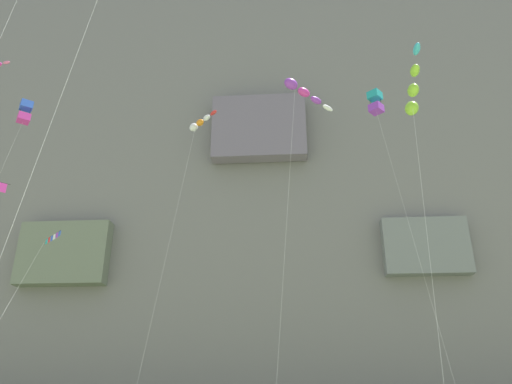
% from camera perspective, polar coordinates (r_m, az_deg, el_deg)
% --- Properties ---
extents(cliff_face, '(180.00, 29.00, 71.70)m').
position_cam_1_polar(cliff_face, '(80.29, 1.04, 1.45)').
color(cliff_face, slate).
rests_on(cliff_face, ground).
extents(kite_banner_mid_center, '(2.40, 6.68, 12.36)m').
position_cam_1_polar(kite_banner_mid_center, '(34.33, -23.34, -6.53)').
color(kite_banner_mid_center, black).
rests_on(kite_banner_mid_center, ground).
extents(kite_windsock_low_right, '(5.60, 4.82, 28.17)m').
position_cam_1_polar(kite_windsock_low_right, '(49.69, -6.55, 7.84)').
color(kite_windsock_low_right, white).
rests_on(kite_windsock_low_right, ground).
extents(kite_box_near_cliff, '(3.23, 5.15, 28.10)m').
position_cam_1_polar(kite_box_near_cliff, '(46.24, 13.61, 9.98)').
color(kite_box_near_cliff, teal).
rests_on(kite_box_near_cliff, ground).
extents(kite_windsock_low_center, '(5.10, 5.11, 24.44)m').
position_cam_1_polar(kite_windsock_low_center, '(38.43, 5.40, 11.40)').
color(kite_windsock_low_center, purple).
rests_on(kite_windsock_low_center, ground).
extents(kite_box_mid_left, '(3.61, 4.15, 28.93)m').
position_cam_1_polar(kite_box_mid_left, '(52.65, -25.08, 8.31)').
color(kite_box_mid_left, blue).
rests_on(kite_box_mid_left, ground).
extents(kite_windsock_high_center, '(1.46, 5.16, 17.73)m').
position_cam_1_polar(kite_windsock_high_center, '(27.25, 17.64, 10.89)').
color(kite_windsock_high_center, '#8CCC33').
rests_on(kite_windsock_high_center, ground).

